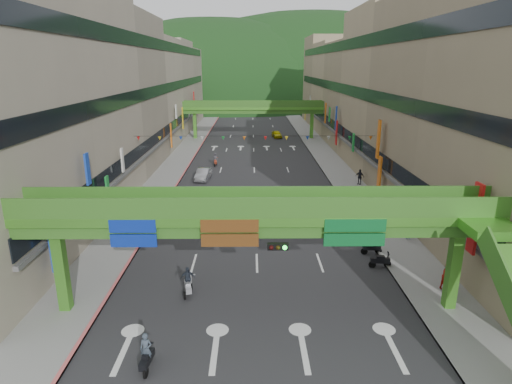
{
  "coord_description": "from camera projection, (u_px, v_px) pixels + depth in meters",
  "views": [
    {
      "loc": [
        -0.35,
        -15.7,
        13.59
      ],
      "look_at": [
        0.0,
        18.0,
        3.5
      ],
      "focal_mm": 30.0,
      "sensor_mm": 36.0,
      "label": 1
    }
  ],
  "objects": [
    {
      "name": "car_yellow",
      "position": [
        277.0,
        134.0,
        82.18
      ],
      "size": [
        2.06,
        4.09,
        1.34
      ],
      "primitive_type": "imported",
      "rotation": [
        0.0,
        0.0,
        0.13
      ],
      "color": "#CABC07",
      "rests_on": "ground"
    },
    {
      "name": "sidewalk_right",
      "position": [
        324.0,
        154.0,
        66.92
      ],
      "size": [
        4.0,
        140.0,
        0.15
      ],
      "primitive_type": "cube",
      "color": "gray",
      "rests_on": "ground"
    },
    {
      "name": "building_row_right",
      "position": [
        379.0,
        93.0,
        64.31
      ],
      "size": [
        12.8,
        95.0,
        19.0
      ],
      "color": "gray",
      "rests_on": "ground"
    },
    {
      "name": "pedestrian_dark",
      "position": [
        360.0,
        178.0,
        49.67
      ],
      "size": [
        1.11,
        0.98,
        1.8
      ],
      "primitive_type": "imported",
      "rotation": [
        0.0,
        0.0,
        -0.64
      ],
      "color": "black",
      "rests_on": "ground"
    },
    {
      "name": "bunting_string",
      "position": [
        255.0,
        138.0,
        45.96
      ],
      "size": [
        26.0,
        0.36,
        0.47
      ],
      "color": "black",
      "rests_on": "ground"
    },
    {
      "name": "overpass_near",
      "position": [
        276.0,
        229.0,
        22.61
      ],
      "size": [
        28.0,
        12.27,
        7.1
      ],
      "color": "#4C9E2D",
      "rests_on": "ground"
    },
    {
      "name": "pedestrian_blue",
      "position": [
        409.0,
        230.0,
        34.16
      ],
      "size": [
        0.89,
        0.62,
        1.81
      ],
      "primitive_type": "imported",
      "rotation": [
        0.0,
        0.0,
        3.05
      ],
      "color": "#3A4964",
      "rests_on": "ground"
    },
    {
      "name": "road_slab",
      "position": [
        254.0,
        155.0,
        66.83
      ],
      "size": [
        18.0,
        140.0,
        0.02
      ],
      "primitive_type": "cube",
      "color": "#28282B",
      "rests_on": "ground"
    },
    {
      "name": "sidewalk_left",
      "position": [
        183.0,
        154.0,
        66.7
      ],
      "size": [
        4.0,
        140.0,
        0.15
      ],
      "primitive_type": "cube",
      "color": "gray",
      "rests_on": "ground"
    },
    {
      "name": "scooter_rider_near",
      "position": [
        146.0,
        354.0,
        19.6
      ],
      "size": [
        0.63,
        1.6,
        1.88
      ],
      "color": "black",
      "rests_on": "ground"
    },
    {
      "name": "hill_left",
      "position": [
        215.0,
        99.0,
        172.05
      ],
      "size": [
        168.0,
        140.0,
        112.0
      ],
      "primitive_type": "ellipsoid",
      "color": "#1C4419",
      "rests_on": "ground"
    },
    {
      "name": "curb_right",
      "position": [
        312.0,
        154.0,
        66.9
      ],
      "size": [
        0.2,
        140.0,
        0.18
      ],
      "primitive_type": "cube",
      "color": "gray",
      "rests_on": "ground"
    },
    {
      "name": "scooter_rider_far",
      "position": [
        215.0,
        159.0,
        59.34
      ],
      "size": [
        0.78,
        1.6,
        1.84
      ],
      "color": "maroon",
      "rests_on": "ground"
    },
    {
      "name": "scooter_rider_mid",
      "position": [
        234.0,
        218.0,
        36.06
      ],
      "size": [
        0.89,
        1.6,
        2.18
      ],
      "color": "black",
      "rests_on": "ground"
    },
    {
      "name": "pedestrian_red",
      "position": [
        447.0,
        278.0,
        26.47
      ],
      "size": [
        0.97,
        0.84,
        1.72
      ],
      "primitive_type": "imported",
      "rotation": [
        0.0,
        0.0,
        0.26
      ],
      "color": "#9E190D",
      "rests_on": "ground"
    },
    {
      "name": "parked_scooter_row",
      "position": [
        364.0,
        236.0,
        33.85
      ],
      "size": [
        1.6,
        9.38,
        1.08
      ],
      "color": "black",
      "rests_on": "ground"
    },
    {
      "name": "scooter_rider_left",
      "position": [
        188.0,
        281.0,
        26.02
      ],
      "size": [
        0.95,
        1.58,
        1.87
      ],
      "color": "gray",
      "rests_on": "ground"
    },
    {
      "name": "curb_left",
      "position": [
        196.0,
        154.0,
        66.72
      ],
      "size": [
        0.2,
        140.0,
        0.18
      ],
      "primitive_type": "cube",
      "color": "#CC5959",
      "rests_on": "ground"
    },
    {
      "name": "hill_right",
      "position": [
        308.0,
        96.0,
        191.61
      ],
      "size": [
        208.0,
        176.0,
        128.0
      ],
      "primitive_type": "ellipsoid",
      "color": "#1C4419",
      "rests_on": "ground"
    },
    {
      "name": "car_silver",
      "position": [
        203.0,
        174.0,
        52.2
      ],
      "size": [
        1.84,
        4.27,
        1.37
      ],
      "primitive_type": "imported",
      "rotation": [
        0.0,
        0.0,
        -0.1
      ],
      "color": "#95969C",
      "rests_on": "ground"
    },
    {
      "name": "building_row_left",
      "position": [
        127.0,
        93.0,
        63.93
      ],
      "size": [
        12.8,
        95.0,
        19.0
      ],
      "color": "#9E937F",
      "rests_on": "ground"
    },
    {
      "name": "ground",
      "position": [
        260.0,
        384.0,
        18.94
      ],
      "size": [
        320.0,
        320.0,
        0.0
      ],
      "primitive_type": "plane",
      "color": "black",
      "rests_on": "ground"
    },
    {
      "name": "overpass_far",
      "position": [
        253.0,
        110.0,
        79.65
      ],
      "size": [
        28.0,
        2.2,
        7.1
      ],
      "color": "#4C9E2D",
      "rests_on": "ground"
    }
  ]
}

